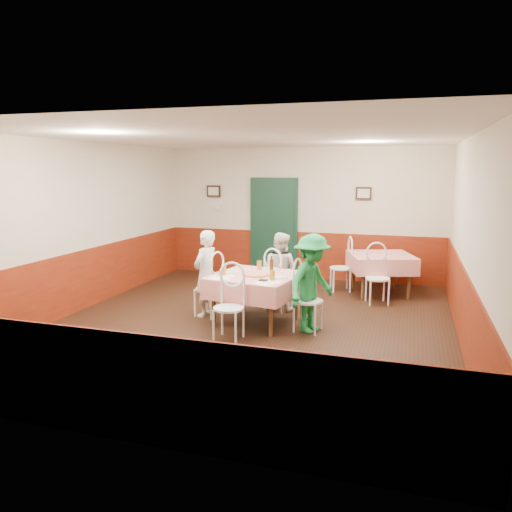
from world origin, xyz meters
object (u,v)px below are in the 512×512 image
(glass_b, at_px, (272,275))
(wallet, at_px, (263,280))
(main_table, at_px, (256,299))
(chair_near, at_px, (229,308))
(pizza, at_px, (256,274))
(glass_c, at_px, (259,265))
(chair_left, at_px, (209,289))
(beer_bottle, at_px, (271,264))
(chair_second_a, at_px, (341,268))
(second_table, at_px, (380,274))
(diner_far, at_px, (280,271))
(chair_second_b, at_px, (378,279))
(diner_left, at_px, (206,273))
(glass_a, at_px, (224,271))
(chair_right, at_px, (308,301))
(diner_right, at_px, (312,283))
(chair_far, at_px, (279,283))

(glass_b, xyz_separation_m, wallet, (-0.11, -0.07, -0.06))
(main_table, xyz_separation_m, chair_near, (-0.14, -0.84, 0.08))
(pizza, distance_m, glass_c, 0.44)
(chair_left, bearing_deg, glass_c, 122.88)
(glass_c, xyz_separation_m, beer_bottle, (0.21, -0.03, 0.04))
(chair_second_a, distance_m, pizza, 2.68)
(second_table, bearing_deg, pizza, -124.21)
(glass_b, xyz_separation_m, diner_far, (-0.19, 1.19, -0.18))
(chair_second_b, distance_m, wallet, 2.57)
(pizza, bearing_deg, diner_left, 168.92)
(main_table, height_order, diner_far, diner_far)
(glass_c, height_order, wallet, glass_c)
(chair_second_b, distance_m, diner_far, 1.77)
(main_table, distance_m, chair_left, 0.85)
(chair_second_b, distance_m, glass_a, 2.89)
(second_table, bearing_deg, chair_right, -108.45)
(glass_b, distance_m, wallet, 0.15)
(second_table, height_order, chair_second_b, chair_second_b)
(chair_second_a, distance_m, diner_right, 2.61)
(chair_far, bearing_deg, chair_right, 146.09)
(glass_b, height_order, diner_far, diner_far)
(second_table, relative_size, diner_left, 0.81)
(glass_b, relative_size, diner_left, 0.11)
(chair_second_a, height_order, glass_c, chair_second_a)
(glass_b, bearing_deg, wallet, -146.59)
(main_table, xyz_separation_m, chair_second_b, (1.70, 1.71, 0.08))
(glass_c, bearing_deg, chair_second_a, 63.54)
(main_table, height_order, diner_right, diner_right)
(second_table, bearing_deg, chair_second_b, -90.00)
(chair_left, bearing_deg, chair_far, 139.75)
(chair_right, bearing_deg, diner_left, 87.65)
(chair_far, relative_size, glass_b, 6.04)
(wallet, bearing_deg, chair_far, 103.40)
(chair_right, relative_size, diner_right, 0.63)
(pizza, distance_m, diner_right, 0.89)
(chair_right, height_order, glass_c, chair_right)
(second_table, relative_size, pizza, 2.78)
(diner_left, bearing_deg, glass_a, 67.68)
(main_table, relative_size, glass_c, 8.80)
(main_table, distance_m, chair_near, 0.85)
(second_table, xyz_separation_m, chair_near, (-1.84, -3.30, 0.08))
(chair_far, height_order, pizza, chair_far)
(glass_a, height_order, diner_far, diner_far)
(chair_right, distance_m, pizza, 0.89)
(chair_far, distance_m, pizza, 0.94)
(chair_left, height_order, diner_left, diner_left)
(chair_right, relative_size, chair_second_a, 1.00)
(chair_right, xyz_separation_m, glass_a, (-1.30, -0.04, 0.38))
(second_table, distance_m, diner_left, 3.49)
(chair_far, distance_m, diner_left, 1.26)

